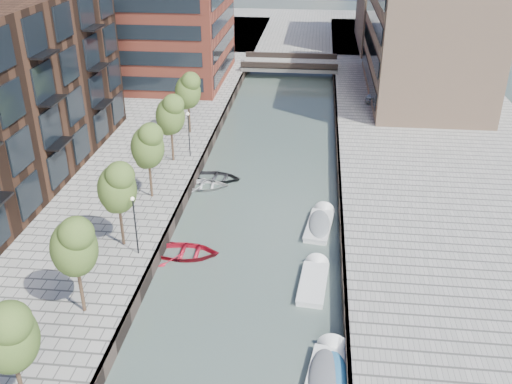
% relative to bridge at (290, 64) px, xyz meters
% --- Properties ---
extents(water, '(300.00, 300.00, 0.00)m').
position_rel_bridge_xyz_m(water, '(0.00, -32.00, -1.39)').
color(water, '#38473F').
rests_on(water, ground).
extents(quay_right, '(20.00, 140.00, 1.00)m').
position_rel_bridge_xyz_m(quay_right, '(16.00, -32.00, -0.89)').
color(quay_right, gray).
rests_on(quay_right, ground).
extents(quay_wall_left, '(0.25, 140.00, 1.00)m').
position_rel_bridge_xyz_m(quay_wall_left, '(-6.10, -32.00, -0.89)').
color(quay_wall_left, '#332823').
rests_on(quay_wall_left, ground).
extents(quay_wall_right, '(0.25, 140.00, 1.00)m').
position_rel_bridge_xyz_m(quay_wall_right, '(6.10, -32.00, -0.89)').
color(quay_wall_right, '#332823').
rests_on(quay_wall_right, ground).
extents(far_closure, '(80.00, 40.00, 1.00)m').
position_rel_bridge_xyz_m(far_closure, '(0.00, 28.00, -0.89)').
color(far_closure, gray).
rests_on(far_closure, ground).
extents(tan_block_near, '(12.00, 25.00, 14.00)m').
position_rel_bridge_xyz_m(tan_block_near, '(16.00, -10.00, 6.61)').
color(tan_block_near, tan).
rests_on(tan_block_near, quay_right).
extents(bridge, '(13.00, 6.00, 1.30)m').
position_rel_bridge_xyz_m(bridge, '(0.00, 0.00, 0.00)').
color(bridge, gray).
rests_on(bridge, ground).
extents(tree_1, '(2.50, 2.50, 5.95)m').
position_rel_bridge_xyz_m(tree_1, '(-8.50, -61.00, 3.92)').
color(tree_1, '#382619').
rests_on(tree_1, quay_left).
extents(tree_2, '(2.50, 2.50, 5.95)m').
position_rel_bridge_xyz_m(tree_2, '(-8.50, -54.00, 3.92)').
color(tree_2, '#382619').
rests_on(tree_2, quay_left).
extents(tree_3, '(2.50, 2.50, 5.95)m').
position_rel_bridge_xyz_m(tree_3, '(-8.50, -47.00, 3.92)').
color(tree_3, '#382619').
rests_on(tree_3, quay_left).
extents(tree_4, '(2.50, 2.50, 5.95)m').
position_rel_bridge_xyz_m(tree_4, '(-8.50, -40.00, 3.92)').
color(tree_4, '#382619').
rests_on(tree_4, quay_left).
extents(tree_5, '(2.50, 2.50, 5.95)m').
position_rel_bridge_xyz_m(tree_5, '(-8.50, -33.00, 3.92)').
color(tree_5, '#382619').
rests_on(tree_5, quay_left).
extents(tree_6, '(2.50, 2.50, 5.95)m').
position_rel_bridge_xyz_m(tree_6, '(-8.50, -26.00, 3.92)').
color(tree_6, '#382619').
rests_on(tree_6, quay_left).
extents(lamp_1, '(0.24, 0.24, 4.12)m').
position_rel_bridge_xyz_m(lamp_1, '(-7.20, -48.00, 2.12)').
color(lamp_1, black).
rests_on(lamp_1, quay_left).
extents(lamp_2, '(0.24, 0.24, 4.12)m').
position_rel_bridge_xyz_m(lamp_2, '(-7.20, -32.00, 2.12)').
color(lamp_2, black).
rests_on(lamp_2, quay_left).
extents(sloop_2, '(4.62, 3.33, 0.95)m').
position_rel_bridge_xyz_m(sloop_2, '(-4.44, -46.44, -1.39)').
color(sloop_2, '#A61224').
rests_on(sloop_2, ground).
extents(sloop_3, '(4.42, 3.34, 0.87)m').
position_rel_bridge_xyz_m(sloop_3, '(-5.16, -36.17, -1.39)').
color(sloop_3, silver).
rests_on(sloop_3, ground).
extents(sloop_4, '(4.48, 3.44, 0.86)m').
position_rel_bridge_xyz_m(sloop_4, '(-4.33, -34.46, -1.39)').
color(sloop_4, black).
rests_on(sloop_4, ground).
extents(motorboat_1, '(2.60, 5.52, 1.77)m').
position_rel_bridge_xyz_m(motorboat_1, '(5.02, -56.76, -1.18)').
color(motorboat_1, silver).
rests_on(motorboat_1, ground).
extents(motorboat_2, '(2.02, 4.85, 1.58)m').
position_rel_bridge_xyz_m(motorboat_2, '(4.25, -48.42, -1.30)').
color(motorboat_2, silver).
rests_on(motorboat_2, ground).
extents(motorboat_3, '(2.58, 5.12, 1.63)m').
position_rel_bridge_xyz_m(motorboat_3, '(5.44, -56.72, -1.19)').
color(motorboat_3, silver).
rests_on(motorboat_3, ground).
extents(motorboat_4, '(2.33, 5.11, 1.64)m').
position_rel_bridge_xyz_m(motorboat_4, '(4.57, -41.45, -1.19)').
color(motorboat_4, silver).
rests_on(motorboat_4, ground).
extents(car, '(3.31, 4.56, 1.44)m').
position_rel_bridge_xyz_m(car, '(10.82, -13.59, 0.33)').
color(car, silver).
rests_on(car, quay_right).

